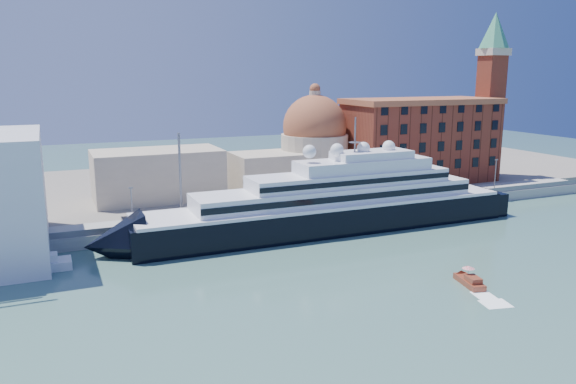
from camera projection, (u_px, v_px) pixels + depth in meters
name	position (u px, v px, depth m)	size (l,w,h in m)	color
ground	(348.00, 271.00, 92.62)	(400.00, 400.00, 0.00)	#39625B
quay	(272.00, 216.00, 122.91)	(180.00, 10.00, 2.50)	gray
land	(218.00, 184.00, 159.79)	(260.00, 72.00, 2.00)	slate
quay_fence	(279.00, 213.00, 118.48)	(180.00, 0.10, 1.20)	slate
superyacht	(316.00, 210.00, 114.43)	(90.88, 12.60, 27.16)	black
service_barge	(33.00, 267.00, 92.11)	(12.66, 4.24, 2.85)	white
water_taxi	(470.00, 281.00, 86.07)	(3.47, 6.74, 3.05)	maroon
warehouse	(420.00, 140.00, 156.66)	(43.00, 19.00, 23.25)	maroon
campanile	(491.00, 85.00, 162.87)	(8.40, 8.40, 47.00)	maroon
church	(260.00, 157.00, 144.70)	(66.00, 18.00, 25.50)	beige
lamp_posts	(217.00, 184.00, 114.66)	(120.80, 2.40, 18.00)	slate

